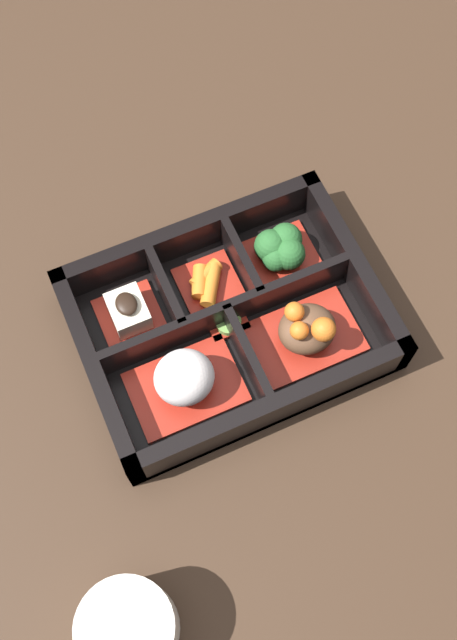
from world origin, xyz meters
TOP-DOWN VIEW (x-y plane):
  - ground_plane at (0.00, 0.00)m, footprint 3.00×3.00m
  - bento_base at (0.00, 0.00)m, footprint 0.27×0.20m
  - bento_rim at (0.00, -0.00)m, footprint 0.27×0.20m
  - bowl_stew at (-0.06, 0.04)m, footprint 0.10×0.07m
  - bowl_rice at (0.06, 0.04)m, footprint 0.10×0.07m
  - bowl_greens at (-0.07, -0.05)m, footprint 0.06×0.06m
  - bowl_carrots at (0.00, -0.05)m, footprint 0.06×0.06m
  - bowl_tofu at (0.08, -0.04)m, footprint 0.06×0.06m
  - bowl_pickles at (-0.00, -0.01)m, footprint 0.04×0.03m
  - tea_cup at (0.17, 0.21)m, footprint 0.07×0.07m

SIDE VIEW (x-z plane):
  - ground_plane at x=0.00m, z-range 0.00..0.00m
  - bento_base at x=0.00m, z-range 0.00..0.01m
  - bowl_pickles at x=0.00m, z-range 0.01..0.02m
  - bowl_carrots at x=0.00m, z-range 0.01..0.03m
  - bowl_tofu at x=0.08m, z-range 0.00..0.04m
  - bento_rim at x=0.00m, z-range 0.00..0.05m
  - bowl_greens at x=-0.07m, z-range 0.01..0.05m
  - bowl_stew at x=-0.06m, z-range 0.00..0.06m
  - tea_cup at x=0.17m, z-range 0.00..0.06m
  - bowl_rice at x=0.06m, z-range 0.01..0.06m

